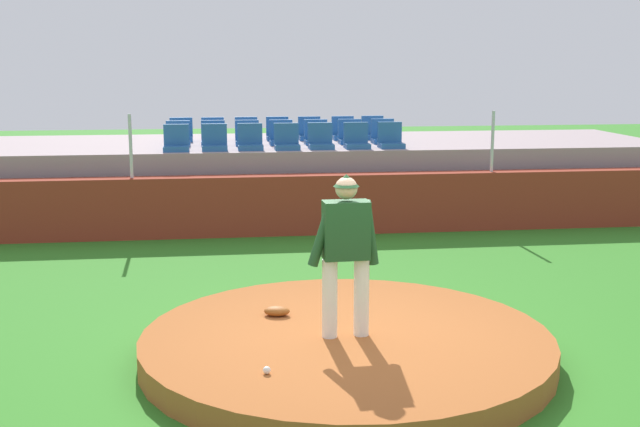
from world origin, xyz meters
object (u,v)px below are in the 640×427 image
object	(u,v)px
baseball	(267,370)
stadium_chair_2	(250,141)
fielding_glove	(277,311)
stadium_chair_0	(176,143)
stadium_chair_10	(281,137)
stadium_chair_20	(373,132)
pitcher	(346,244)
stadium_chair_6	(391,140)
stadium_chair_14	(181,134)
stadium_chair_1	(215,142)
stadium_chair_19	(343,132)
stadium_chair_9	(247,137)
stadium_chair_12	(350,136)
stadium_chair_13	(383,136)
stadium_chair_11	(316,137)
stadium_chair_4	(321,141)
stadium_chair_3	(287,141)
stadium_chair_18	(310,133)
stadium_chair_15	(213,134)
stadium_chair_8	(213,138)
stadium_chair_5	(356,140)
stadium_chair_17	(278,133)
stadium_chair_16	(246,133)
stadium_chair_7	(178,138)

from	to	relation	value
baseball	stadium_chair_2	distance (m)	8.58
fielding_glove	stadium_chair_0	xyz separation A→B (m)	(-1.40, 6.67, 1.30)
stadium_chair_10	stadium_chair_20	bearing A→B (deg)	-155.74
stadium_chair_0	stadium_chair_2	bearing A→B (deg)	-177.81
pitcher	stadium_chair_6	xyz separation A→B (m)	(2.10, 7.49, 0.34)
pitcher	stadium_chair_14	bearing A→B (deg)	99.95
stadium_chair_1	stadium_chair_19	bearing A→B (deg)	-147.48
stadium_chair_9	stadium_chair_12	distance (m)	2.13
stadium_chair_10	stadium_chair_12	size ratio (longest dim) A/B	1.00
stadium_chair_2	stadium_chair_13	bearing A→B (deg)	-162.71
stadium_chair_14	stadium_chair_20	distance (m)	4.16
stadium_chair_11	stadium_chair_14	size ratio (longest dim) A/B	1.00
stadium_chair_2	stadium_chair_14	bearing A→B (deg)	-52.13
pitcher	stadium_chair_4	distance (m)	7.54
fielding_glove	stadium_chair_3	bearing A→B (deg)	95.82
stadium_chair_18	stadium_chair_15	bearing A→B (deg)	-0.19
stadium_chair_10	stadium_chair_15	xyz separation A→B (m)	(-1.39, 0.92, 0.00)
stadium_chair_2	stadium_chair_13	xyz separation A→B (m)	(2.80, 0.87, 0.00)
stadium_chair_8	stadium_chair_10	xyz separation A→B (m)	(1.38, -0.03, 0.00)
stadium_chair_5	stadium_chair_0	bearing A→B (deg)	0.61
stadium_chair_4	stadium_chair_17	bearing A→B (deg)	-68.60
stadium_chair_5	stadium_chair_10	world-z (taller)	same
stadium_chair_15	baseball	bearing A→B (deg)	92.71
fielding_glove	stadium_chair_17	size ratio (longest dim) A/B	0.60
stadium_chair_3	stadium_chair_18	world-z (taller)	same
stadium_chair_0	stadium_chair_13	world-z (taller)	same
stadium_chair_5	pitcher	bearing A→B (deg)	79.32
fielding_glove	stadium_chair_13	size ratio (longest dim) A/B	0.60
baseball	stadium_chair_12	bearing A→B (deg)	75.93
stadium_chair_6	stadium_chair_17	xyz separation A→B (m)	(-2.10, 1.81, 0.00)
stadium_chair_17	stadium_chair_1	bearing A→B (deg)	53.27
stadium_chair_19	stadium_chair_10	bearing A→B (deg)	32.26
fielding_glove	stadium_chair_15	distance (m)	8.62
stadium_chair_16	stadium_chair_4	bearing A→B (deg)	127.76
stadium_chair_4	stadium_chair_12	size ratio (longest dim) A/B	1.00
stadium_chair_0	stadium_chair_10	size ratio (longest dim) A/B	1.00
baseball	stadium_chair_4	world-z (taller)	stadium_chair_4
stadium_chair_11	stadium_chair_17	size ratio (longest dim) A/B	1.00
stadium_chair_14	stadium_chair_19	xyz separation A→B (m)	(3.49, -0.04, 0.00)
stadium_chair_10	stadium_chair_6	bearing A→B (deg)	157.59
stadium_chair_3	stadium_chair_9	bearing A→B (deg)	-50.82
stadium_chair_2	stadium_chair_8	xyz separation A→B (m)	(-0.71, 0.88, 0.00)
pitcher	stadium_chair_7	world-z (taller)	pitcher
stadium_chair_6	stadium_chair_7	distance (m)	4.27
pitcher	stadium_chair_4	xyz separation A→B (m)	(0.70, 7.50, 0.34)
baseball	stadium_chair_1	bearing A→B (deg)	93.04
stadium_chair_12	stadium_chair_16	size ratio (longest dim) A/B	1.00
stadium_chair_3	stadium_chair_5	world-z (taller)	same
baseball	stadium_chair_1	size ratio (longest dim) A/B	0.15
stadium_chair_0	stadium_chair_13	xyz separation A→B (m)	(4.21, 0.93, 0.00)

